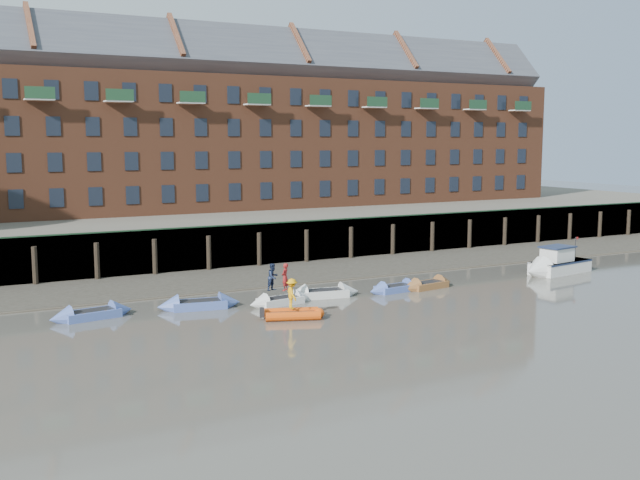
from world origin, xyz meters
TOP-DOWN VIEW (x-y plane):
  - ground at (0.00, 0.00)m, footprint 220.00×220.00m
  - foreshore at (0.00, 18.00)m, footprint 110.00×8.00m
  - mud_band at (0.00, 14.60)m, footprint 110.00×1.60m
  - river_wall at (-0.00, 22.38)m, footprint 110.00×1.23m
  - bank_terrace at (0.00, 36.00)m, footprint 110.00×28.00m
  - apartment_terrace at (-0.00, 36.99)m, footprint 80.60×15.56m
  - rowboat_1 at (-12.47, 10.61)m, footprint 4.70×2.05m
  - rowboat_2 at (-6.57, 10.22)m, footprint 4.88×2.11m
  - rowboat_3 at (-1.99, 9.10)m, footprint 4.28×1.79m
  - rowboat_4 at (1.18, 9.73)m, footprint 4.72×2.02m
  - rowboat_5 at (6.01, 9.12)m, footprint 4.15×1.65m
  - rowboat_6 at (8.45, 9.04)m, footprint 4.34×1.86m
  - rib_tender at (-2.74, 5.60)m, footprint 3.31×2.39m
  - motor_launch at (19.28, 9.13)m, footprint 6.38×3.00m
  - person_rower_a at (-1.73, 9.03)m, footprint 0.69×0.68m
  - person_rower_b at (-2.33, 9.39)m, footprint 0.97×0.89m
  - person_rib_crew at (-2.84, 5.72)m, footprint 0.76×1.14m

SIDE VIEW (x-z plane):
  - ground at x=0.00m, z-range 0.00..0.00m
  - foreshore at x=0.00m, z-range -0.25..0.25m
  - mud_band at x=0.00m, z-range -0.05..0.05m
  - rowboat_5 at x=6.01m, z-range -0.38..0.79m
  - rowboat_3 at x=-1.99m, z-range -0.39..0.81m
  - rowboat_6 at x=8.45m, z-range -0.39..0.83m
  - rowboat_1 at x=-12.47m, z-range -0.43..0.89m
  - rowboat_4 at x=1.18m, z-range -0.43..0.90m
  - rowboat_2 at x=-6.57m, z-range -0.44..0.93m
  - rib_tender at x=-2.74m, z-range -0.04..0.52m
  - motor_launch at x=19.28m, z-range -0.62..1.91m
  - person_rib_crew at x=-2.84m, z-range 0.52..2.17m
  - river_wall at x=0.00m, z-range -0.06..3.24m
  - bank_terrace at x=0.00m, z-range 0.00..3.20m
  - person_rower_a at x=-1.73m, z-range 0.81..2.42m
  - person_rower_b at x=-2.33m, z-range 0.81..2.42m
  - apartment_terrace at x=0.00m, z-range 2.34..23.31m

